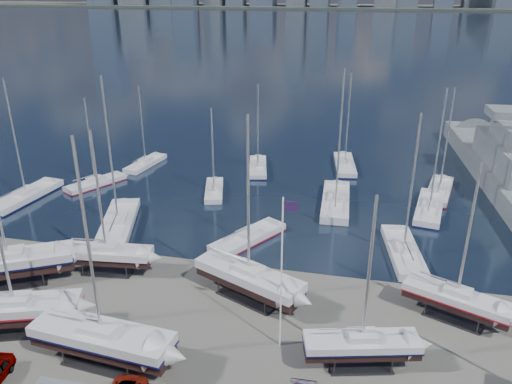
# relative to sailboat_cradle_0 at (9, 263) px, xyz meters

# --- Properties ---
(ground) EXTENTS (1400.00, 1400.00, 0.00)m
(ground) POSITION_rel_sailboat_cradle_0_xyz_m (19.52, -2.21, -2.19)
(ground) COLOR #605E59
(ground) RESTS_ON ground
(water) EXTENTS (1400.00, 600.00, 0.40)m
(water) POSITION_rel_sailboat_cradle_0_xyz_m (19.52, 307.79, -2.34)
(water) COLOR #172137
(water) RESTS_ON ground
(far_shore) EXTENTS (1400.00, 80.00, 2.20)m
(far_shore) POSITION_rel_sailboat_cradle_0_xyz_m (19.52, 567.79, -1.09)
(far_shore) COLOR #2D332D
(far_shore) RESTS_ON ground
(sailboat_cradle_0) EXTENTS (11.62, 8.37, 18.39)m
(sailboat_cradle_0) POSITION_rel_sailboat_cradle_0_xyz_m (0.00, 0.00, 0.00)
(sailboat_cradle_0) COLOR #2D2D33
(sailboat_cradle_0) RESTS_ON ground
(sailboat_cradle_1) EXTENTS (10.65, 6.03, 16.55)m
(sailboat_cradle_1) POSITION_rel_sailboat_cradle_0_xyz_m (5.13, -6.13, -0.10)
(sailboat_cradle_1) COLOR #2D2D33
(sailboat_cradle_1) RESTS_ON ground
(sailboat_cradle_2) EXTENTS (9.00, 3.39, 14.47)m
(sailboat_cradle_2) POSITION_rel_sailboat_cradle_0_xyz_m (7.93, 3.77, -0.20)
(sailboat_cradle_2) COLOR #2D2D33
(sailboat_cradle_2) RESTS_ON ground
(sailboat_cradle_3) EXTENTS (11.25, 4.12, 17.66)m
(sailboat_cradle_3) POSITION_rel_sailboat_cradle_0_xyz_m (13.76, -7.94, -0.04)
(sailboat_cradle_3) COLOR #2D2D33
(sailboat_cradle_3) RESTS_ON ground
(sailboat_cradle_4) EXTENTS (10.70, 6.97, 16.94)m
(sailboat_cradle_4) POSITION_rel_sailboat_cradle_0_xyz_m (22.46, 2.42, -0.07)
(sailboat_cradle_4) COLOR #2D2D33
(sailboat_cradle_4) RESTS_ON ground
(sailboat_cradle_5) EXTENTS (8.80, 4.36, 13.87)m
(sailboat_cradle_5) POSITION_rel_sailboat_cradle_0_xyz_m (32.49, -4.28, -0.23)
(sailboat_cradle_5) COLOR #2D2D33
(sailboat_cradle_5) RESTS_ON ground
(sailboat_cradle_6) EXTENTS (8.90, 5.65, 14.14)m
(sailboat_cradle_6) POSITION_rel_sailboat_cradle_0_xyz_m (40.08, 3.15, -0.22)
(sailboat_cradle_6) COLOR #2D2D33
(sailboat_cradle_6) RESTS_ON ground
(sailboat_moored_0) EXTENTS (4.52, 11.43, 16.63)m
(sailboat_moored_0) POSITION_rel_sailboat_cradle_0_xyz_m (-11.20, 17.78, -1.89)
(sailboat_moored_0) COLOR black
(sailboat_moored_0) RESTS_ON water
(sailboat_moored_1) EXTENTS (6.48, 8.76, 13.02)m
(sailboat_moored_1) POSITION_rel_sailboat_cradle_0_xyz_m (-4.71, 24.14, -1.89)
(sailboat_moored_1) COLOR black
(sailboat_moored_1) RESTS_ON water
(sailboat_moored_2) EXTENTS (3.79, 8.89, 13.01)m
(sailboat_moored_2) POSITION_rel_sailboat_cradle_0_xyz_m (-1.26, 33.32, -1.87)
(sailboat_moored_2) COLOR black
(sailboat_moored_2) RESTS_ON water
(sailboat_moored_3) EXTENTS (6.93, 12.76, 18.38)m
(sailboat_moored_3) POSITION_rel_sailboat_cradle_0_xyz_m (4.52, 12.74, -1.88)
(sailboat_moored_3) COLOR black
(sailboat_moored_3) RESTS_ON water
(sailboat_moored_4) EXTENTS (4.28, 8.43, 12.26)m
(sailboat_moored_4) POSITION_rel_sailboat_cradle_0_xyz_m (12.32, 25.14, -1.87)
(sailboat_moored_4) COLOR black
(sailboat_moored_4) RESTS_ON water
(sailboat_moored_5) EXTENTS (4.42, 9.45, 13.63)m
(sailboat_moored_5) POSITION_rel_sailboat_cradle_0_xyz_m (16.20, 35.30, -1.89)
(sailboat_moored_5) COLOR black
(sailboat_moored_5) RESTS_ON water
(sailboat_moored_6) EXTENTS (7.41, 9.75, 14.58)m
(sailboat_moored_6) POSITION_rel_sailboat_cradle_0_xyz_m (19.94, 12.81, -1.89)
(sailboat_moored_6) COLOR black
(sailboat_moored_6) RESTS_ON water
(sailboat_moored_7) EXTENTS (3.82, 12.10, 18.09)m
(sailboat_moored_7) POSITION_rel_sailboat_cradle_0_xyz_m (28.68, 24.50, -1.87)
(sailboat_moored_7) COLOR black
(sailboat_moored_7) RESTS_ON water
(sailboat_moored_8) EXTENTS (4.12, 10.38, 15.10)m
(sailboat_moored_8) POSITION_rel_sailboat_cradle_0_xyz_m (29.07, 39.11, -1.89)
(sailboat_moored_8) COLOR black
(sailboat_moored_8) RESTS_ON water
(sailboat_moored_9) EXTENTS (4.46, 10.87, 15.93)m
(sailboat_moored_9) POSITION_rel_sailboat_cradle_0_xyz_m (36.47, 13.20, -1.87)
(sailboat_moored_9) COLOR black
(sailboat_moored_9) RESTS_ON water
(sailboat_moored_10) EXTENTS (4.83, 11.15, 16.13)m
(sailboat_moored_10) POSITION_rel_sailboat_cradle_0_xyz_m (40.23, 25.23, -1.89)
(sailboat_moored_10) COLOR black
(sailboat_moored_10) RESTS_ON water
(sailboat_moored_11) EXTENTS (4.94, 10.44, 15.05)m
(sailboat_moored_11) POSITION_rel_sailboat_cradle_0_xyz_m (42.08, 31.37, -1.89)
(sailboat_moored_11) COLOR black
(sailboat_moored_11) RESTS_ON water
(naval_ship_east) EXTENTS (11.45, 50.72, 18.53)m
(naval_ship_east) POSITION_rel_sailboat_cradle_0_xyz_m (51.95, 36.43, -0.53)
(naval_ship_east) COLOR slate
(naval_ship_east) RESTS_ON water
(flagpole) EXTENTS (1.12, 0.12, 12.67)m
(flagpole) POSITION_rel_sailboat_cradle_0_xyz_m (26.36, -3.25, 5.15)
(flagpole) COLOR white
(flagpole) RESTS_ON ground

